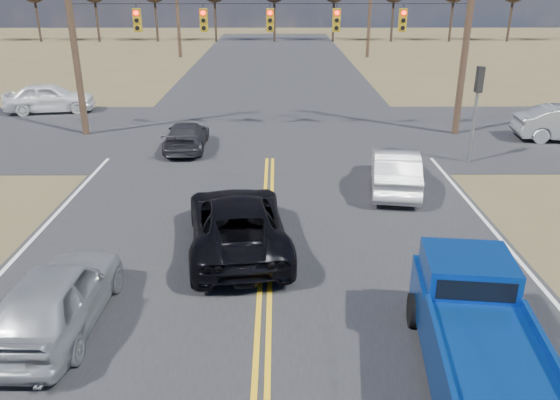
{
  "coord_description": "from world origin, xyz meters",
  "views": [
    {
      "loc": [
        0.31,
        -7.88,
        7.04
      ],
      "look_at": [
        0.38,
        5.75,
        1.5
      ],
      "focal_mm": 35.0,
      "sensor_mm": 36.0,
      "label": 1
    }
  ],
  "objects_px": {
    "pickup_truck": "(476,333)",
    "silver_suv": "(57,297)",
    "white_car_queue": "(395,170)",
    "dgrey_car_queue": "(186,136)",
    "black_suv": "(237,223)",
    "cross_car_west": "(50,98)"
  },
  "relations": [
    {
      "from": "silver_suv",
      "to": "cross_car_west",
      "type": "bearing_deg",
      "value": -67.22
    },
    {
      "from": "pickup_truck",
      "to": "silver_suv",
      "type": "distance_m",
      "value": 8.55
    },
    {
      "from": "black_suv",
      "to": "dgrey_car_queue",
      "type": "xyz_separation_m",
      "value": [
        -2.9,
        9.64,
        -0.18
      ]
    },
    {
      "from": "pickup_truck",
      "to": "silver_suv",
      "type": "bearing_deg",
      "value": 176.11
    },
    {
      "from": "pickup_truck",
      "to": "dgrey_car_queue",
      "type": "relative_size",
      "value": 1.28
    },
    {
      "from": "black_suv",
      "to": "white_car_queue",
      "type": "relative_size",
      "value": 1.24
    },
    {
      "from": "dgrey_car_queue",
      "to": "white_car_queue",
      "type": "bearing_deg",
      "value": 147.47
    },
    {
      "from": "silver_suv",
      "to": "white_car_queue",
      "type": "bearing_deg",
      "value": -135.52
    },
    {
      "from": "silver_suv",
      "to": "black_suv",
      "type": "relative_size",
      "value": 0.79
    },
    {
      "from": "dgrey_car_queue",
      "to": "cross_car_west",
      "type": "bearing_deg",
      "value": -40.51
    },
    {
      "from": "white_car_queue",
      "to": "cross_car_west",
      "type": "distance_m",
      "value": 20.99
    },
    {
      "from": "pickup_truck",
      "to": "black_suv",
      "type": "relative_size",
      "value": 0.95
    },
    {
      "from": "white_car_queue",
      "to": "silver_suv",
      "type": "bearing_deg",
      "value": 51.72
    },
    {
      "from": "silver_suv",
      "to": "dgrey_car_queue",
      "type": "xyz_separation_m",
      "value": [
        0.69,
        13.38,
        -0.16
      ]
    },
    {
      "from": "black_suv",
      "to": "white_car_queue",
      "type": "xyz_separation_m",
      "value": [
        5.31,
        4.6,
        -0.03
      ]
    },
    {
      "from": "pickup_truck",
      "to": "black_suv",
      "type": "distance_m",
      "value": 7.16
    },
    {
      "from": "black_suv",
      "to": "dgrey_car_queue",
      "type": "bearing_deg",
      "value": -80.88
    },
    {
      "from": "dgrey_car_queue",
      "to": "cross_car_west",
      "type": "relative_size",
      "value": 0.86
    },
    {
      "from": "dgrey_car_queue",
      "to": "cross_car_west",
      "type": "height_order",
      "value": "cross_car_west"
    },
    {
      "from": "pickup_truck",
      "to": "white_car_queue",
      "type": "bearing_deg",
      "value": 93.74
    },
    {
      "from": "dgrey_car_queue",
      "to": "black_suv",
      "type": "bearing_deg",
      "value": 105.76
    },
    {
      "from": "pickup_truck",
      "to": "white_car_queue",
      "type": "xyz_separation_m",
      "value": [
        0.5,
        9.9,
        -0.19
      ]
    }
  ]
}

